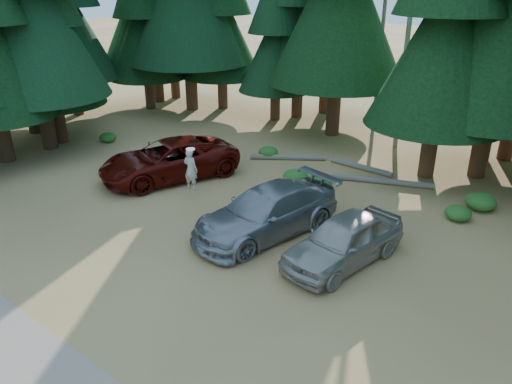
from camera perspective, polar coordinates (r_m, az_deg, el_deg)
ground at (r=16.37m, az=-8.06°, el=-7.26°), size 160.00×160.00×0.00m
forest_belt_north at (r=27.92m, az=14.48°, el=5.53°), size 36.00×7.00×22.00m
forest_belt_west at (r=30.35m, az=-23.50°, el=5.74°), size 6.00×22.00×22.00m
snag_front at (r=25.98m, az=17.07°, el=17.54°), size 0.24×0.24×12.00m
snag_back at (r=28.23m, az=14.12°, el=16.21°), size 0.20×0.20×10.00m
red_pickup at (r=22.30m, az=-9.91°, el=3.65°), size 4.78×6.66×1.69m
silver_minivan_center at (r=17.20m, az=1.21°, el=-2.29°), size 3.39×5.98×1.64m
silver_minivan_right at (r=15.77m, az=10.01°, el=-5.45°), size 2.54×4.75×1.54m
frisbee_player at (r=20.10m, az=-7.48°, el=2.61°), size 0.67×0.49×1.71m
log_left at (r=24.44m, az=3.63°, el=3.99°), size 3.14×2.29×0.26m
log_mid at (r=23.65m, az=11.90°, el=2.83°), size 3.18×0.40×0.26m
log_right at (r=22.22m, az=14.24°, el=1.24°), size 4.12×1.86×0.28m
shrub_far_left at (r=24.73m, az=1.41°, el=4.61°), size 0.97×0.97×0.53m
shrub_left at (r=24.84m, az=-7.74°, el=4.40°), size 0.85×0.85×0.47m
shrub_center_left at (r=21.62m, az=4.54°, el=1.78°), size 1.12×1.12×0.62m
shrub_center_right at (r=21.06m, az=7.15°, el=1.08°), size 1.16×1.16×0.64m
shrub_right at (r=19.84m, az=22.11°, el=-2.23°), size 0.96×0.96×0.53m
shrub_far_right at (r=21.01m, az=24.31°, el=-1.01°), size 1.16×1.16×0.64m
shrub_edge_west at (r=28.22m, az=-16.58°, el=6.02°), size 0.90×0.90×0.50m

